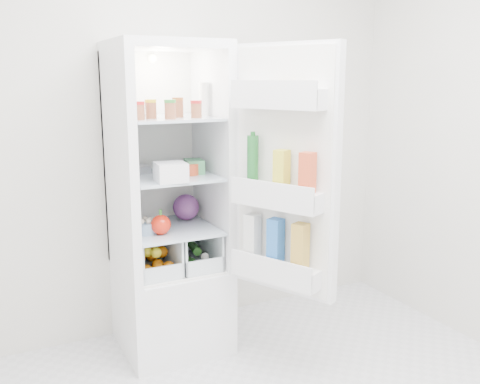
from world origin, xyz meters
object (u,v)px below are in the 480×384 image
red_cabbage (186,207)px  mushroom_bowl (145,228)px  refrigerator (167,238)px  fridge_door (283,179)px

red_cabbage → mushroom_bowl: size_ratio=1.17×
refrigerator → mushroom_bowl: refrigerator is taller
refrigerator → red_cabbage: refrigerator is taller
fridge_door → refrigerator: bearing=9.8°
refrigerator → red_cabbage: 0.22m
mushroom_bowl → red_cabbage: bearing=28.7°
red_cabbage → fridge_door: fridge_door is taller
fridge_door → mushroom_bowl: bearing=24.9°
refrigerator → fridge_door: bearing=-54.8°
red_cabbage → mushroom_bowl: bearing=-151.3°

